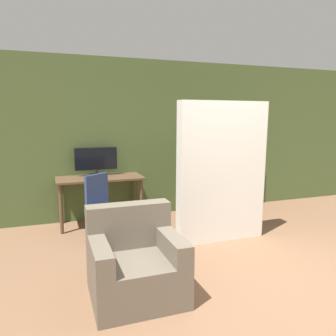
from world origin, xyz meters
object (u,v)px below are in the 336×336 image
(monitor, at_px, (96,160))
(office_chair, at_px, (105,216))
(armchair, at_px, (135,263))
(bookshelf, at_px, (230,165))
(mattress_near, at_px, (222,172))

(monitor, bearing_deg, office_chair, -91.88)
(monitor, distance_m, armchair, 2.54)
(bookshelf, bearing_deg, mattress_near, -123.85)
(office_chair, bearing_deg, armchair, -87.12)
(monitor, height_order, armchair, monitor)
(bookshelf, relative_size, armchair, 2.04)
(office_chair, bearing_deg, mattress_near, -12.85)
(bookshelf, bearing_deg, armchair, -134.98)
(office_chair, distance_m, mattress_near, 1.71)
(office_chair, xyz_separation_m, armchair, (0.07, -1.39, -0.08))
(bookshelf, height_order, armchair, bookshelf)
(monitor, relative_size, office_chair, 0.71)
(mattress_near, relative_size, armchair, 2.28)
(office_chair, xyz_separation_m, bookshelf, (2.54, 1.09, 0.44))
(mattress_near, distance_m, armchair, 1.93)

